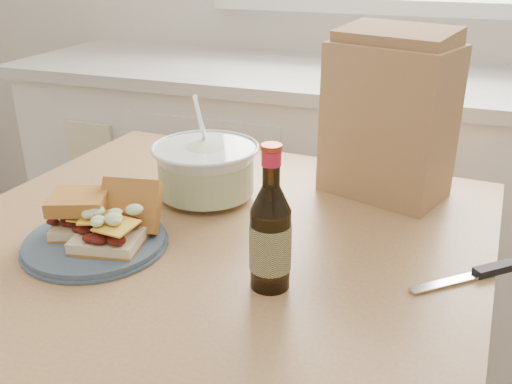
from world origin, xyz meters
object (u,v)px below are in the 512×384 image
(plate, at_px, (95,242))
(paper_bag, at_px, (389,122))
(beer_bottle, at_px, (270,236))
(coleslaw_bowl, at_px, (206,172))
(dining_table, at_px, (206,294))

(plate, xyz_separation_m, paper_bag, (0.44, 0.42, 0.15))
(beer_bottle, xyz_separation_m, paper_bag, (0.11, 0.43, 0.07))
(paper_bag, bearing_deg, coleslaw_bowl, -136.68)
(coleslaw_bowl, distance_m, paper_bag, 0.39)
(coleslaw_bowl, bearing_deg, paper_bag, 24.83)
(plate, distance_m, beer_bottle, 0.34)
(plate, distance_m, coleslaw_bowl, 0.28)
(coleslaw_bowl, bearing_deg, plate, -110.49)
(dining_table, relative_size, coleslaw_bowl, 4.69)
(coleslaw_bowl, relative_size, beer_bottle, 0.96)
(plate, relative_size, beer_bottle, 1.06)
(coleslaw_bowl, bearing_deg, beer_bottle, -49.30)
(coleslaw_bowl, height_order, beer_bottle, beer_bottle)
(beer_bottle, height_order, paper_bag, paper_bag)
(dining_table, distance_m, paper_bag, 0.51)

